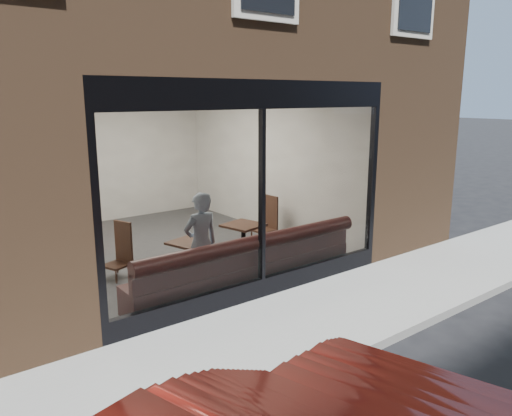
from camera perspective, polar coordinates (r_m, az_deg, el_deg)
ground at (r=6.37m, az=12.63°, el=-15.54°), size 120.00×120.00×0.00m
sidewalk_near at (r=6.97m, az=6.16°, el=-12.65°), size 40.00×2.00×0.01m
kerb_near at (r=6.31m, az=13.02°, el=-15.21°), size 40.00×0.10×0.12m
host_building_pier_right at (r=14.16m, az=-2.42°, el=7.14°), size 2.50×12.00×3.20m
host_building_backfill at (r=15.22m, az=-20.91°, el=6.71°), size 5.00×6.00×3.20m
cafe_floor at (r=10.02m, az=-9.91°, el=-4.65°), size 6.00×6.00×0.00m
cafe_ceiling at (r=9.57m, az=-10.66°, el=13.77°), size 6.00×6.00×0.00m
cafe_wall_back at (r=12.38m, az=-16.75°, el=5.80°), size 5.00×0.00×5.00m
cafe_wall_left at (r=8.82m, az=-24.74°, el=2.54°), size 0.00×6.00×6.00m
cafe_wall_right at (r=11.03m, az=1.30°, el=5.54°), size 0.00×6.00×6.00m
storefront_kick at (r=7.63m, az=0.66°, el=-9.06°), size 5.00×0.10×0.30m
storefront_header at (r=7.08m, az=0.72°, el=12.87°), size 5.00×0.10×0.40m
storefront_mullion at (r=7.23m, az=0.69°, el=1.30°), size 0.06×0.10×2.50m
storefront_glass at (r=7.21m, az=0.83°, el=1.26°), size 4.80×0.00×4.80m
banquette at (r=7.90m, az=-1.16°, el=-7.70°), size 4.00×0.55×0.45m
person at (r=7.61m, az=-6.31°, el=-4.07°), size 0.58×0.39×1.59m
cafe_table_left at (r=7.88m, az=-7.62°, el=-3.92°), size 0.69×0.69×0.04m
cafe_table_right at (r=8.83m, az=-1.45°, el=-1.98°), size 0.75×0.75×0.04m
cafe_chair_left at (r=8.62m, az=-15.67°, el=-6.31°), size 0.48×0.48×0.04m
cafe_chair_right at (r=10.42m, az=0.89°, el=-2.52°), size 0.46×0.46×0.04m
wall_poster at (r=7.99m, az=-23.04°, el=2.13°), size 0.02×0.53×0.70m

